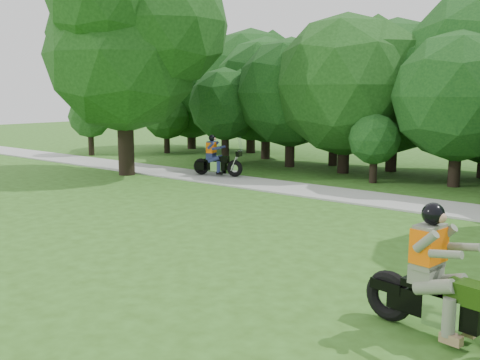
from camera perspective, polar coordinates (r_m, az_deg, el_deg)
The scene contains 6 objects.
ground at distance 11.55m, azimuth -3.49°, elevation -8.22°, with size 100.00×100.00×0.00m, color #2F5618.
walkway at distance 18.10m, azimuth 13.73°, elevation -1.93°, with size 60.00×2.20×0.06m, color #A2A29D.
tree_line at distance 23.57m, azimuth 23.14°, elevation 9.17°, with size 40.52×11.05×7.94m.
big_tree_west at distance 23.50m, azimuth -11.83°, elevation 14.68°, with size 8.64×6.56×9.96m.
chopper_motorcycle at distance 8.19m, azimuth 20.70°, elevation -10.96°, with size 2.72×0.93×1.95m.
touring_motorcycle at distance 22.23m, azimuth -2.71°, elevation 2.06°, with size 2.19×1.10×1.70m.
Camera 1 is at (7.40, -8.16, 3.47)m, focal length 40.00 mm.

